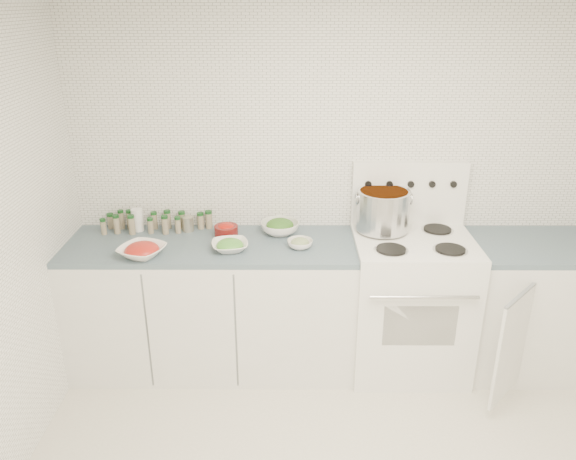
% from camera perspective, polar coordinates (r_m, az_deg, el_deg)
% --- Properties ---
extents(room_walls, '(3.54, 3.04, 2.52)m').
position_cam_1_polar(room_walls, '(2.26, 8.23, 1.69)').
color(room_walls, white).
rests_on(room_walls, ground).
extents(counter_left, '(1.85, 0.62, 0.90)m').
position_cam_1_polar(counter_left, '(3.82, -7.55, -7.53)').
color(counter_left, white).
rests_on(counter_left, ground).
extents(stove, '(0.76, 0.70, 1.36)m').
position_cam_1_polar(stove, '(3.85, 12.20, -6.89)').
color(stove, white).
rests_on(stove, ground).
extents(counter_right, '(0.89, 0.92, 0.90)m').
position_cam_1_polar(counter_right, '(4.12, 23.50, -7.06)').
color(counter_right, white).
rests_on(counter_right, ground).
extents(stock_pot, '(0.36, 0.34, 0.26)m').
position_cam_1_polar(stock_pot, '(3.69, 9.62, 2.16)').
color(stock_pot, silver).
rests_on(stock_pot, stove).
extents(bowl_tomato, '(0.35, 0.35, 0.09)m').
position_cam_1_polar(bowl_tomato, '(3.51, -14.61, -2.02)').
color(bowl_tomato, white).
rests_on(bowl_tomato, counter_left).
extents(bowl_snowpea, '(0.26, 0.26, 0.08)m').
position_cam_1_polar(bowl_snowpea, '(3.50, -5.93, -1.57)').
color(bowl_snowpea, white).
rests_on(bowl_snowpea, counter_left).
extents(bowl_broccoli, '(0.31, 0.31, 0.10)m').
position_cam_1_polar(bowl_broccoli, '(3.72, -0.83, 0.35)').
color(bowl_broccoli, white).
rests_on(bowl_broccoli, counter_left).
extents(bowl_zucchini, '(0.21, 0.21, 0.06)m').
position_cam_1_polar(bowl_zucchini, '(3.52, 1.22, -1.35)').
color(bowl_zucchini, white).
rests_on(bowl_zucchini, counter_left).
extents(bowl_pepper, '(0.16, 0.16, 0.10)m').
position_cam_1_polar(bowl_pepper, '(3.69, -6.30, -0.02)').
color(bowl_pepper, '#5D1110').
rests_on(bowl_pepper, counter_left).
extents(salt_canister, '(0.10, 0.10, 0.15)m').
position_cam_1_polar(salt_canister, '(3.89, -15.04, 1.01)').
color(salt_canister, white).
rests_on(salt_canister, counter_left).
extents(tin_can, '(0.10, 0.10, 0.10)m').
position_cam_1_polar(tin_can, '(3.82, -10.13, 0.60)').
color(tin_can, '#A59F8C').
rests_on(tin_can, counter_left).
extents(spice_cluster, '(0.73, 0.16, 0.13)m').
position_cam_1_polar(spice_cluster, '(3.87, -13.50, 0.82)').
color(spice_cluster, gray).
rests_on(spice_cluster, counter_left).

